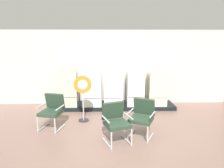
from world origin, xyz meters
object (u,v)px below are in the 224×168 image
Objects in this scene: refrigerator_0 at (69,84)px; armchair_left at (52,109)px; refrigerator_1 at (92,85)px; refrigerator_4 at (157,85)px; refrigerator_3 at (135,84)px; armchair_right at (142,116)px; refrigerator_2 at (113,85)px; sign_stand at (83,97)px; armchair_center at (116,120)px.

armchair_left is (-0.20, -1.69, -0.39)m from refrigerator_0.
refrigerator_1 is 2.37m from refrigerator_4.
refrigerator_3 reaches higher than armchair_right.
refrigerator_0 is at bearing 135.13° from armchair_right.
refrigerator_0 reaches higher than refrigerator_2.
refrigerator_2 is 0.97× the size of sign_stand.
refrigerator_2 is (0.77, -0.01, -0.00)m from refrigerator_1.
armchair_right is (2.50, -0.60, 0.00)m from armchair_left.
armchair_left is at bearing -121.12° from refrigerator_1.
refrigerator_1 is at bearing 179.04° from refrigerator_2.
refrigerator_4 is at bearing 68.37° from armchair_right.
armchair_center is (0.74, -2.64, -0.33)m from refrigerator_1.
refrigerator_2 is 0.96× the size of refrigerator_3.
armchair_center is at bearing -55.80° from sign_stand.
sign_stand is (-0.20, -1.25, -0.11)m from refrigerator_1.
sign_stand is (0.64, -1.21, -0.18)m from refrigerator_0.
sign_stand is at bearing 124.20° from armchair_center.
armchair_center is (-1.63, -2.64, -0.31)m from refrigerator_4.
refrigerator_2 is 1.60m from refrigerator_4.
armchair_left is at bearing -153.13° from refrigerator_4.
armchair_center is at bearing -90.65° from refrigerator_2.
sign_stand is (-0.95, 1.39, 0.21)m from armchair_center.
refrigerator_1 is (0.85, 0.04, -0.06)m from refrigerator_0.
refrigerator_3 reaches higher than refrigerator_4.
refrigerator_0 is at bearing 83.35° from armchair_left.
armchair_left is at bearing -136.59° from refrigerator_2.
sign_stand is at bearing -154.15° from refrigerator_4.
refrigerator_4 reaches higher than armchair_left.
refrigerator_2 is at bearing 89.35° from armchair_center.
refrigerator_1 is at bearing 80.70° from sign_stand.
refrigerator_2 is at bearing -0.96° from refrigerator_1.
armchair_right is 0.78m from armchair_center.
refrigerator_2 is 1.43× the size of armchair_right.
refrigerator_3 is 2.78m from armchair_center.
refrigerator_4 reaches higher than armchair_center.
armchair_left is at bearing -150.10° from sign_stand.
refrigerator_4 is at bearing 0.65° from refrigerator_3.
armchair_left and armchair_right have the same top height.
refrigerator_0 is 1.54× the size of armchair_right.
refrigerator_1 is 2.76m from armchair_right.
sign_stand is (-1.66, 1.08, 0.21)m from armchair_right.
sign_stand reaches higher than armchair_left.
armchair_center is at bearing -107.56° from refrigerator_3.
refrigerator_3 reaches higher than armchair_center.
refrigerator_2 reaches higher than armchair_right.
refrigerator_3 reaches higher than refrigerator_2.
armchair_right is (-0.92, -2.33, -0.31)m from refrigerator_4.
refrigerator_0 is at bearing -179.11° from refrigerator_2.
armchair_right is 1.99m from sign_stand.
armchair_center is at bearing -26.95° from armchair_left.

